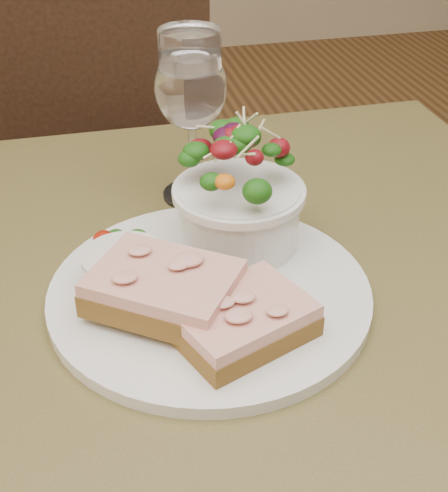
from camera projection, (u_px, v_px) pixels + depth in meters
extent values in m
cube|color=#4B4220|center=(216.00, 320.00, 0.63)|extent=(0.80, 0.80, 0.04)
cylinder|color=black|center=(365.00, 333.00, 1.18)|extent=(0.05, 0.05, 0.71)
cube|color=black|center=(105.00, 207.00, 1.35)|extent=(0.50, 0.50, 0.04)
cube|color=black|center=(76.00, 145.00, 1.06)|extent=(0.42, 0.13, 0.45)
cube|color=black|center=(115.00, 297.00, 1.47)|extent=(0.43, 0.43, 0.45)
cylinder|color=silver|center=(210.00, 293.00, 0.62)|extent=(0.29, 0.29, 0.01)
cube|color=#442B12|center=(242.00, 325.00, 0.56)|extent=(0.13, 0.11, 0.02)
cube|color=#FFEAC1|center=(242.00, 311.00, 0.55)|extent=(0.13, 0.11, 0.01)
cube|color=#442B12|center=(165.00, 294.00, 0.58)|extent=(0.15, 0.14, 0.02)
cube|color=#FFEAC1|center=(164.00, 278.00, 0.57)|extent=(0.15, 0.14, 0.01)
cylinder|color=silver|center=(126.00, 270.00, 0.61)|extent=(0.07, 0.07, 0.04)
cylinder|color=brown|center=(124.00, 256.00, 0.60)|extent=(0.06, 0.06, 0.01)
cylinder|color=silver|center=(239.00, 214.00, 0.66)|extent=(0.12, 0.12, 0.06)
ellipsoid|color=#143E0B|center=(239.00, 163.00, 0.63)|extent=(0.11, 0.11, 0.06)
ellipsoid|color=#143E0B|center=(119.00, 238.00, 0.68)|extent=(0.04, 0.04, 0.01)
sphere|color=maroon|center=(104.00, 241.00, 0.66)|extent=(0.02, 0.02, 0.02)
cylinder|color=white|center=(194.00, 194.00, 0.78)|extent=(0.07, 0.07, 0.00)
cylinder|color=white|center=(193.00, 157.00, 0.75)|extent=(0.01, 0.01, 0.09)
ellipsoid|color=white|center=(191.00, 87.00, 0.71)|extent=(0.08, 0.08, 0.09)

